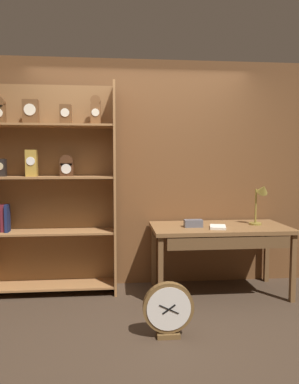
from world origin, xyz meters
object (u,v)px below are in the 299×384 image
at_px(desk_lamp, 261,198).
at_px(toolbox_small, 193,223).
at_px(round_clock_large, 168,309).
at_px(bookshelf, 48,188).
at_px(open_repair_manual, 218,227).
at_px(workbench, 220,233).

distance_m(desk_lamp, toolbox_small, 0.80).
bearing_deg(toolbox_small, desk_lamp, 3.34).
relative_size(toolbox_small, round_clock_large, 0.42).
xyz_separation_m(bookshelf, desk_lamp, (2.31, -0.19, -0.11)).
height_order(bookshelf, open_repair_manual, bookshelf).
relative_size(workbench, desk_lamp, 3.12).
height_order(workbench, open_repair_manual, open_repair_manual).
xyz_separation_m(toolbox_small, open_repair_manual, (0.24, -0.09, -0.03)).
relative_size(bookshelf, workbench, 1.55).
distance_m(toolbox_small, round_clock_large, 1.13).
bearing_deg(toolbox_small, bookshelf, 171.33).
bearing_deg(open_repair_manual, toolbox_small, 173.39).
distance_m(workbench, open_repair_manual, 0.15).
distance_m(bookshelf, desk_lamp, 2.32).
bearing_deg(round_clock_large, bookshelf, 135.16).
bearing_deg(bookshelf, open_repair_manual, -10.44).
xyz_separation_m(bookshelf, toolbox_small, (1.55, -0.24, -0.38)).
relative_size(workbench, round_clock_large, 3.18).
distance_m(bookshelf, workbench, 1.92).
xyz_separation_m(desk_lamp, toolbox_small, (-0.76, -0.04, -0.26)).
height_order(desk_lamp, round_clock_large, desk_lamp).
bearing_deg(bookshelf, round_clock_large, -44.84).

